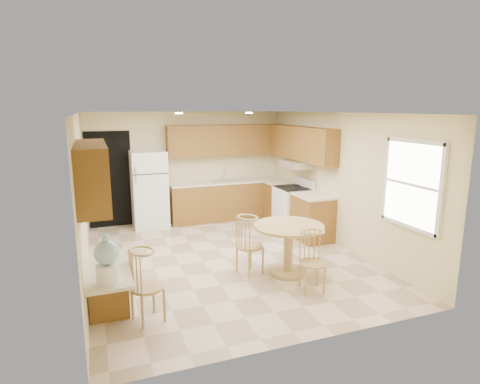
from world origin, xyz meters
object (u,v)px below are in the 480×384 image
object	(u,v)px
refrigerator	(149,190)
stove	(293,208)
water_crock	(107,261)
dining_table	(289,242)
chair_desk	(148,281)
chair_table_a	(252,241)
chair_table_b	(316,258)

from	to	relation	value
refrigerator	stove	world-z (taller)	refrigerator
water_crock	dining_table	bearing A→B (deg)	22.67
refrigerator	chair_desk	size ratio (longest dim) A/B	1.84
chair_table_a	chair_desk	xyz separation A→B (m)	(-1.71, -0.92, -0.01)
chair_table_a	dining_table	bearing A→B (deg)	53.72
dining_table	water_crock	bearing A→B (deg)	-157.33
chair_desk	water_crock	world-z (taller)	water_crock
refrigerator	stove	bearing A→B (deg)	-22.99
dining_table	stove	bearing A→B (deg)	60.67
stove	chair_desk	distance (m)	4.54
refrigerator	water_crock	distance (m)	4.63
chair_table_a	chair_desk	size ratio (longest dim) A/B	1.02
dining_table	chair_table_a	bearing A→B (deg)	163.65
chair_desk	refrigerator	bearing A→B (deg)	153.61
refrigerator	chair_table_a	distance (m)	3.41
refrigerator	dining_table	xyz separation A→B (m)	(1.66, -3.38, -0.31)
dining_table	water_crock	world-z (taller)	water_crock
stove	chair_table_b	bearing A→B (deg)	-111.90
chair_table_b	refrigerator	bearing A→B (deg)	-56.06
dining_table	chair_table_b	distance (m)	0.73
chair_table_a	chair_desk	bearing A→B (deg)	-81.67
chair_table_b	chair_table_a	bearing A→B (deg)	-44.83
refrigerator	water_crock	xyz separation A→B (m)	(-1.05, -4.51, 0.17)
dining_table	chair_desk	bearing A→B (deg)	-161.44
stove	chair_desk	bearing A→B (deg)	-139.99
dining_table	water_crock	size ratio (longest dim) A/B	2.02
refrigerator	chair_table_b	world-z (taller)	refrigerator
refrigerator	water_crock	bearing A→B (deg)	-103.11
refrigerator	chair_table_a	bearing A→B (deg)	-70.90
chair_table_a	water_crock	size ratio (longest dim) A/B	1.72
stove	water_crock	xyz separation A→B (m)	(-3.92, -3.29, 0.54)
dining_table	chair_desk	world-z (taller)	chair_desk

